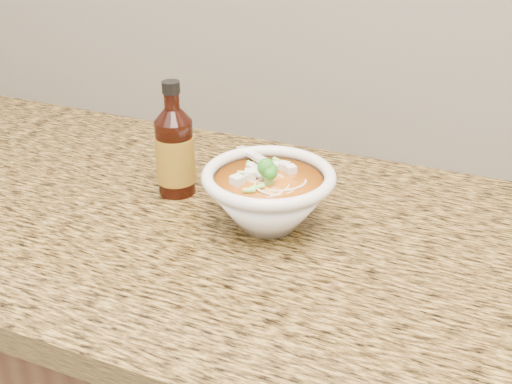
% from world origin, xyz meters
% --- Properties ---
extents(counter_slab, '(4.00, 0.68, 0.04)m').
position_xyz_m(counter_slab, '(0.00, 1.68, 0.88)').
color(counter_slab, olive).
rests_on(counter_slab, cabinet).
extents(soup_bowl, '(0.20, 0.20, 0.11)m').
position_xyz_m(soup_bowl, '(-0.19, 1.68, 0.95)').
color(soup_bowl, silver).
rests_on(soup_bowl, counter_slab).
extents(hot_sauce_bottle, '(0.07, 0.07, 0.19)m').
position_xyz_m(hot_sauce_bottle, '(-0.37, 1.72, 0.97)').
color(hot_sauce_bottle, black).
rests_on(hot_sauce_bottle, counter_slab).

